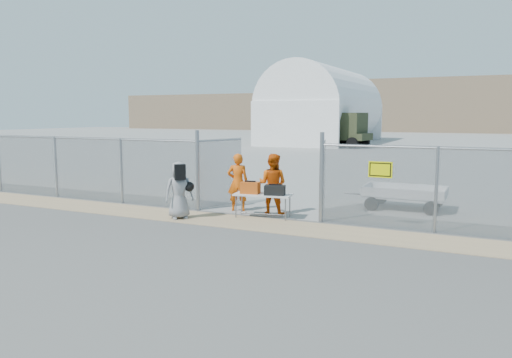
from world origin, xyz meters
The scene contains 14 objects.
ground centered at (0.00, 0.00, 0.00)m, with size 160.00×160.00×0.00m, color #3E3E3E.
tarmac_inside centered at (0.00, 42.00, 0.01)m, with size 160.00×80.00×0.01m, color gray.
dirt_strip centered at (0.00, 1.00, 0.01)m, with size 44.00×1.60×0.01m, color tan.
distant_hills centered at (5.00, 78.00, 4.50)m, with size 140.00×6.00×9.00m, color #7F684F, non-canonical shape.
chain_link_fence centered at (0.00, 2.00, 1.10)m, with size 40.00×0.20×2.20m, color gray, non-canonical shape.
quonset_hangar centered at (-10.00, 40.00, 4.00)m, with size 9.00×18.00×8.00m, color white, non-canonical shape.
folding_table centered at (0.29, 1.85, 0.35)m, with size 1.65×0.69×0.70m, color silver, non-canonical shape.
orange_bag centered at (-0.07, 1.76, 0.87)m, with size 0.53×0.36×0.33m, color #C95012.
black_duffel centered at (0.69, 1.80, 0.84)m, with size 0.58×0.34×0.28m, color black.
security_worker_left centered at (-0.84, 2.45, 0.90)m, with size 0.65×0.43×1.79m, color #DB540B.
security_worker_right centered at (0.33, 2.47, 0.91)m, with size 0.89×0.69×1.82m, color #DB540B.
visitor centered at (-1.82, 0.70, 0.82)m, with size 0.81×0.53×1.65m, color gray.
utility_trailer centered at (3.80, 4.94, 0.39)m, with size 3.23×1.66×0.78m, color silver, non-canonical shape.
military_truck centered at (-6.97, 33.39, 1.57)m, with size 6.57×2.43×3.14m, color #2E341E, non-canonical shape.
Camera 1 is at (6.20, -11.08, 2.98)m, focal length 35.00 mm.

